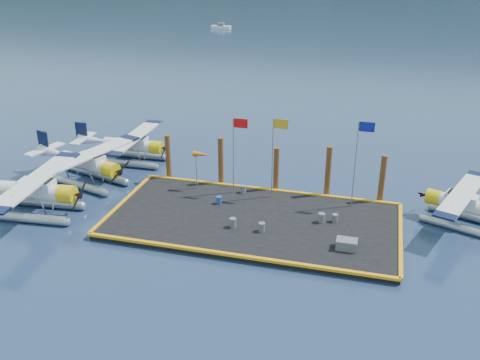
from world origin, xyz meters
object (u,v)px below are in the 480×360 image
object	(u,v)px
seaplane_b	(88,166)
drum_1	(262,227)
flagpole_red	(236,144)
seaplane_d	(466,207)
drum_2	(335,218)
piling_1	(221,163)
piling_3	(328,173)
seaplane_c	(131,147)
drum_5	(243,189)
drum_4	(322,218)
drum_0	(219,200)
piling_4	(382,181)
crate	(347,244)
piling_2	(276,171)
flagpole_blue	(359,152)
windsock	(202,155)
drum_3	(233,223)
seaplane_a	(33,194)
piling_0	(168,158)
flagpole_yellow	(275,146)

from	to	relation	value
seaplane_b	drum_1	size ratio (longest dim) A/B	16.35
flagpole_red	seaplane_b	bearing A→B (deg)	-177.16
seaplane_d	drum_2	xyz separation A→B (m)	(-8.68, -2.57, -0.71)
piling_1	piling_3	world-z (taller)	piling_3
drum_1	drum_2	xyz separation A→B (m)	(4.59, 2.65, -0.03)
drum_2	seaplane_c	bearing A→B (deg)	158.78
drum_5	drum_4	bearing A→B (deg)	-26.62
drum_0	piling_3	size ratio (longest dim) A/B	0.13
drum_1	piling_4	world-z (taller)	piling_4
flagpole_red	piling_1	distance (m)	3.28
crate	piling_4	world-z (taller)	piling_4
drum_1	drum_0	bearing A→B (deg)	141.03
piling_2	seaplane_c	bearing A→B (deg)	167.83
drum_4	drum_2	bearing A→B (deg)	19.72
seaplane_d	flagpole_blue	xyz separation A→B (m)	(-7.56, 0.18, 3.29)
windsock	drum_5	bearing A→B (deg)	3.03
drum_3	flagpole_blue	xyz separation A→B (m)	(7.72, 5.36, 3.95)
seaplane_c	flagpole_red	size ratio (longest dim) A/B	1.58
windsock	seaplane_b	bearing A→B (deg)	-176.35
drum_4	piling_2	world-z (taller)	piling_2
flagpole_blue	seaplane_a	bearing A→B (deg)	-163.61
piling_4	drum_5	bearing A→B (deg)	-172.09
drum_0	piling_1	distance (m)	4.14
seaplane_c	piling_0	xyz separation A→B (m)	(4.79, -2.97, 0.52)
drum_4	crate	xyz separation A→B (m)	(1.98, -3.13, -0.01)
drum_1	seaplane_a	bearing A→B (deg)	-175.99
crate	flagpole_red	xyz separation A→B (m)	(-8.97, 6.19, 3.67)
seaplane_d	windsock	bearing A→B (deg)	110.04
piling_3	piling_4	world-z (taller)	piling_3
drum_5	piling_1	size ratio (longest dim) A/B	0.14
drum_1	drum_3	xyz separation A→B (m)	(-2.02, 0.04, 0.02)
drum_3	drum_4	world-z (taller)	drum_4
seaplane_a	piling_4	xyz separation A→B (m)	(24.14, 8.17, 0.34)
drum_2	drum_4	xyz separation A→B (m)	(-0.88, -0.32, 0.05)
drum_3	piling_1	bearing A→B (deg)	113.17
crate	flagpole_yellow	bearing A→B (deg)	133.96
crate	piling_0	bearing A→B (deg)	152.82
drum_0	piling_4	world-z (taller)	piling_4
drum_1	piling_0	xyz separation A→B (m)	(-9.49, 7.00, 1.29)
flagpole_blue	drum_3	bearing A→B (deg)	-145.23
drum_0	piling_1	world-z (taller)	piling_1
seaplane_d	flagpole_red	xyz separation A→B (m)	(-16.55, 0.18, 3.00)
drum_1	piling_3	world-z (taller)	piling_3
drum_5	piling_4	xyz separation A→B (m)	(10.27, 1.43, 1.30)
flagpole_red	piling_1	size ratio (longest dim) A/B	1.43
seaplane_d	drum_5	xyz separation A→B (m)	(-16.03, 0.35, -0.70)
flagpole_blue	piling_1	bearing A→B (deg)	171.49
seaplane_c	drum_3	xyz separation A→B (m)	(12.26, -9.93, -0.74)
flagpole_blue	windsock	size ratio (longest dim) A/B	2.08
drum_2	drum_5	size ratio (longest dim) A/B	0.96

